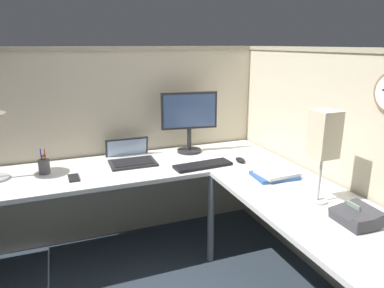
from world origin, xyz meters
The scene contains 13 objects.
ground_plane centered at (0.00, 0.00, 0.00)m, with size 6.80×6.80×0.00m, color #2D3842.
cubicle_wall_back centered at (-0.36, 0.87, 0.79)m, with size 2.57×0.12×1.58m.
cubicle_wall_right centered at (0.87, -0.27, 0.79)m, with size 0.12×2.37×1.58m.
desk centered at (-0.15, -0.05, 0.63)m, with size 2.35×2.15×0.73m.
monitor centered at (0.17, 0.64, 1.02)m, with size 0.46×0.20×0.50m.
laptop centered at (-0.33, 0.60, 0.75)m, with size 0.34×0.38×0.22m.
keyboard centered at (0.13, 0.26, 0.74)m, with size 0.43×0.14×0.02m, color black.
computer_mouse centered at (0.44, 0.25, 0.75)m, with size 0.06×0.10×0.03m, color black.
pen_cup centered at (-0.95, 0.53, 0.78)m, with size 0.08×0.08×0.18m.
cell_phone centered at (-0.77, 0.36, 0.73)m, with size 0.07×0.14×0.01m, color black.
office_phone centered at (0.52, -0.81, 0.77)m, with size 0.20×0.21×0.11m.
book_stack centered at (0.51, -0.12, 0.75)m, with size 0.30×0.23×0.04m.
desk_lamp_paper centered at (0.51, -0.52, 1.11)m, with size 0.13×0.13×0.53m.
Camera 1 is at (-0.82, -1.98, 1.60)m, focal length 32.86 mm.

